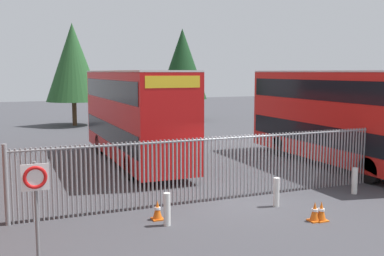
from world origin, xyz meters
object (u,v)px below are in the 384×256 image
Objects in this scene: speed_limit_sign_post at (36,189)px; double_decker_bus_near_gate at (337,114)px; bollard_center_front at (276,192)px; double_decker_bus_behind_fence_left at (134,113)px; traffic_cone_by_gate at (157,210)px; traffic_cone_mid_forecourt at (321,211)px; bollard_near_left at (167,209)px; bollard_near_right at (355,181)px; traffic_cone_near_kerb at (315,212)px.

double_decker_bus_near_gate is at bearing 25.23° from speed_limit_sign_post.
double_decker_bus_behind_fence_left is at bearing 104.85° from bollard_center_front.
traffic_cone_by_gate is 4.83m from traffic_cone_mid_forecourt.
double_decker_bus_near_gate and double_decker_bus_behind_fence_left have the same top height.
double_decker_bus_near_gate reaches higher than bollard_near_left.
double_decker_bus_behind_fence_left reaches higher than bollard_near_left.
bollard_near_right is 1.61× the size of traffic_cone_by_gate.
bollard_center_front is at bearing -75.15° from double_decker_bus_behind_fence_left.
bollard_center_front is 7.84m from speed_limit_sign_post.
traffic_cone_mid_forecourt is at bearing -75.42° from double_decker_bus_behind_fence_left.
double_decker_bus_behind_fence_left reaches higher than traffic_cone_by_gate.
traffic_cone_near_kerb is at bearing 165.15° from traffic_cone_mid_forecourt.
traffic_cone_mid_forecourt is at bearing -146.54° from bollard_near_right.
double_decker_bus_behind_fence_left is 11.09m from traffic_cone_mid_forecourt.
bollard_near_left reaches higher than traffic_cone_mid_forecourt.
bollard_center_front is 3.47m from bollard_near_right.
bollard_near_left is 1.00× the size of bollard_center_front.
bollard_center_front is 1.61× the size of traffic_cone_by_gate.
traffic_cone_by_gate is 1.00× the size of traffic_cone_mid_forecourt.
double_decker_bus_near_gate is 1.00× the size of double_decker_bus_behind_fence_left.
double_decker_bus_behind_fence_left is 18.32× the size of traffic_cone_mid_forecourt.
double_decker_bus_behind_fence_left is 4.50× the size of speed_limit_sign_post.
bollard_near_left is 1.61× the size of traffic_cone_mid_forecourt.
speed_limit_sign_post reaches higher than bollard_center_front.
double_decker_bus_behind_fence_left reaches higher than speed_limit_sign_post.
double_decker_bus_behind_fence_left reaches higher than bollard_near_right.
bollard_near_right is (7.37, 0.65, 0.00)m from bollard_near_left.
traffic_cone_by_gate is 1.00× the size of traffic_cone_near_kerb.
traffic_cone_by_gate is at bearing 98.64° from bollard_near_left.
bollard_near_left is 1.00× the size of bollard_near_right.
double_decker_bus_behind_fence_left is at bearing 103.64° from traffic_cone_near_kerb.
double_decker_bus_behind_fence_left is at bearing 78.94° from traffic_cone_by_gate.
traffic_cone_mid_forecourt is 8.06m from speed_limit_sign_post.
bollard_near_left and bollard_center_front have the same top height.
speed_limit_sign_post reaches higher than bollard_near_right.
traffic_cone_by_gate is (-10.20, -4.37, -2.13)m from double_decker_bus_near_gate.
bollard_near_right is (-2.74, -4.33, -1.95)m from double_decker_bus_near_gate.
double_decker_bus_behind_fence_left reaches higher than traffic_cone_mid_forecourt.
speed_limit_sign_post is (-10.96, -2.13, 1.30)m from bollard_near_right.
speed_limit_sign_post is (-7.50, -1.88, 1.30)m from bollard_center_front.
bollard_center_front is 1.74m from traffic_cone_near_kerb.
bollard_near_left is at bearing 162.43° from traffic_cone_mid_forecourt.
bollard_near_right is 3.66m from traffic_cone_mid_forecourt.
bollard_center_front is at bearing 14.09° from speed_limit_sign_post.
bollard_near_right reaches higher than traffic_cone_by_gate.
speed_limit_sign_post is at bearing -154.77° from double_decker_bus_near_gate.
traffic_cone_mid_forecourt is 0.20m from traffic_cone_near_kerb.
double_decker_bus_behind_fence_left reaches higher than bollard_center_front.
traffic_cone_by_gate is (-7.46, -0.05, -0.19)m from bollard_near_right.
double_decker_bus_near_gate is at bearing 46.41° from traffic_cone_near_kerb.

